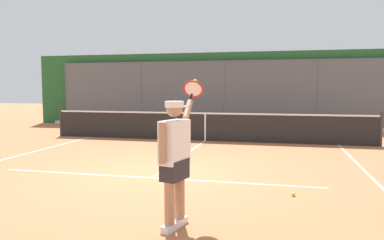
% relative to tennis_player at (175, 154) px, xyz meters
% --- Properties ---
extents(ground_plane, '(60.00, 60.00, 0.00)m').
position_rel_tennis_player_xyz_m(ground_plane, '(1.17, -2.89, -0.96)').
color(ground_plane, '#B76B42').
extents(court_line_markings, '(8.61, 9.90, 0.01)m').
position_rel_tennis_player_xyz_m(court_line_markings, '(1.17, -2.11, -0.95)').
color(court_line_markings, white).
rests_on(court_line_markings, ground).
extents(fence_backdrop, '(19.00, 1.37, 3.41)m').
position_rel_tennis_player_xyz_m(fence_backdrop, '(1.17, -12.97, 0.74)').
color(fence_backdrop, '#565B60').
rests_on(fence_backdrop, ground).
extents(tennis_net, '(11.06, 0.09, 1.07)m').
position_rel_tennis_player_xyz_m(tennis_net, '(1.17, -7.88, -0.46)').
color(tennis_net, '#2D2D2D').
rests_on(tennis_net, ground).
extents(tennis_player, '(0.36, 1.39, 1.93)m').
position_rel_tennis_player_xyz_m(tennis_player, '(0.00, 0.00, 0.00)').
color(tennis_player, silver).
rests_on(tennis_player, ground).
extents(tennis_ball_near_baseline, '(0.07, 0.07, 0.07)m').
position_rel_tennis_player_xyz_m(tennis_ball_near_baseline, '(-1.53, -1.79, -0.92)').
color(tennis_ball_near_baseline, '#C1D138').
rests_on(tennis_ball_near_baseline, ground).
extents(tennis_ball_mid_court, '(0.07, 0.07, 0.07)m').
position_rel_tennis_player_xyz_m(tennis_ball_mid_court, '(1.52, -5.22, -0.92)').
color(tennis_ball_mid_court, '#CCDB33').
rests_on(tennis_ball_mid_court, ground).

